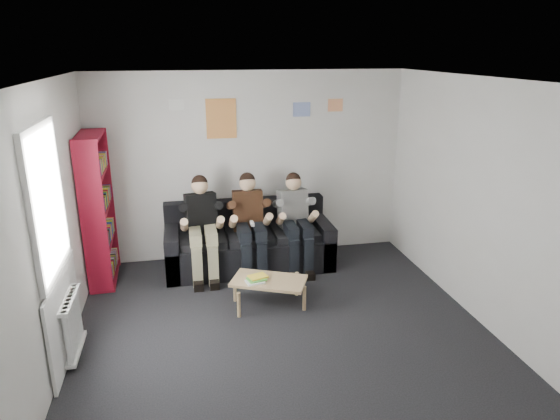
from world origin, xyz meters
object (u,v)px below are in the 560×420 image
Objects in this scene: bookshelf at (99,209)px; person_middle at (250,225)px; coffee_table at (269,283)px; person_right at (296,222)px; sofa at (248,244)px; person_left at (202,228)px.

bookshelf reaches higher than person_middle.
person_right is (0.57, 1.04, 0.37)m from coffee_table.
person_right is (0.65, 0.00, -0.01)m from person_middle.
person_middle is at bearing -6.19° from bookshelf.
bookshelf is 1.47× the size of person_right.
bookshelf is at bearing 178.91° from person_middle.
person_right is at bearing -5.15° from bookshelf.
bookshelf is at bearing -177.96° from sofa.
person_left reaches higher than person_right.
person_middle reaches higher than person_right.
person_left is (1.31, -0.14, -0.30)m from bookshelf.
person_left reaches higher than sofa.
person_middle is at bearing 93.94° from coffee_table.
person_middle reaches higher than coffee_table.
person_middle is at bearing -9.84° from person_left.
sofa is 1.24m from coffee_table.
person_left is (-0.65, -0.21, 0.36)m from sofa.
bookshelf reaches higher than person_right.
person_left is at bearing 124.73° from coffee_table.
coffee_table is at bearing -126.01° from person_right.
person_left is 0.65m from person_middle.
coffee_table is at bearing -83.12° from person_middle.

